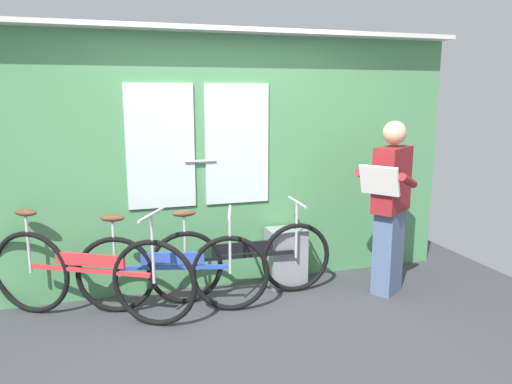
{
  "coord_description": "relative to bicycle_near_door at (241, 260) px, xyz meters",
  "views": [
    {
      "loc": [
        -1.03,
        -3.1,
        1.81
      ],
      "look_at": [
        0.17,
        0.75,
        1.0
      ],
      "focal_mm": 34.47,
      "sensor_mm": 36.0,
      "label": 1
    }
  ],
  "objects": [
    {
      "name": "passenger_reading_newspaper",
      "position": [
        1.32,
        -0.28,
        0.48
      ],
      "size": [
        0.61,
        0.56,
        1.58
      ],
      "rotation": [
        0.0,
        0.0,
        3.76
      ],
      "color": "slate",
      "rests_on": "ground_plane"
    },
    {
      "name": "bicycle_near_door",
      "position": [
        0.0,
        0.0,
        0.0
      ],
      "size": [
        1.67,
        0.44,
        0.87
      ],
      "rotation": [
        0.0,
        0.0,
        -0.04
      ],
      "color": "black",
      "rests_on": "ground_plane"
    },
    {
      "name": "bicycle_leaning_behind",
      "position": [
        -1.29,
        -0.06,
        0.03
      ],
      "size": [
        1.59,
        0.93,
        0.92
      ],
      "rotation": [
        0.0,
        0.0,
        -0.51
      ],
      "color": "black",
      "rests_on": "ground_plane"
    },
    {
      "name": "trash_bin_by_wall",
      "position": [
        0.49,
        0.17,
        -0.08
      ],
      "size": [
        0.35,
        0.28,
        0.55
      ],
      "primitive_type": "cube",
      "color": "gray",
      "rests_on": "ground_plane"
    },
    {
      "name": "ground_plane",
      "position": [
        -0.09,
        -0.93,
        -0.37
      ],
      "size": [
        5.63,
        4.25,
        0.04
      ],
      "primitive_type": "cube",
      "color": "#38383D"
    },
    {
      "name": "bicycle_by_pole",
      "position": [
        -0.63,
        -0.11,
        0.0
      ],
      "size": [
        1.57,
        0.58,
        0.87
      ],
      "rotation": [
        0.0,
        0.0,
        -0.27
      ],
      "color": "black",
      "rests_on": "ground_plane"
    },
    {
      "name": "train_door_wall",
      "position": [
        -0.1,
        0.38,
        0.88
      ],
      "size": [
        4.63,
        0.28,
        2.37
      ],
      "color": "#4C8C56",
      "rests_on": "ground_plane"
    }
  ]
}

